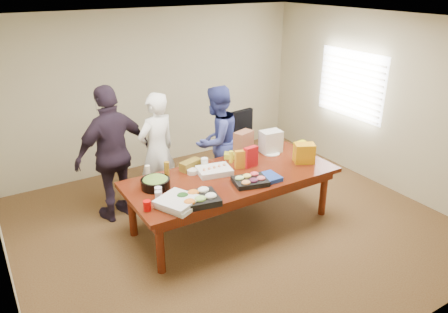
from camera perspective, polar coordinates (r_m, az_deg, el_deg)
floor at (r=6.00m, az=1.02°, el=-9.04°), size 5.50×5.00×0.02m
ceiling at (r=5.10m, az=1.25°, el=17.79°), size 5.50×5.00×0.02m
wall_back at (r=7.53m, az=-9.26°, el=8.76°), size 5.50×0.04×2.70m
wall_front at (r=3.74m, az=22.36°, el=-8.19°), size 5.50×0.04×2.70m
wall_right at (r=7.19m, az=20.08°, el=6.97°), size 0.04×5.00×2.70m
window_panel at (r=7.51m, az=16.57°, el=9.24°), size 0.03×1.40×1.10m
window_blinds at (r=7.48m, az=16.36°, el=9.22°), size 0.04×1.36×1.00m
conference_table at (r=5.80m, az=1.05°, el=-5.83°), size 2.80×1.20×0.75m
office_chair at (r=6.83m, az=3.16°, el=0.63°), size 0.66×0.66×1.15m
person_center at (r=6.20m, az=-8.92°, el=0.79°), size 0.71×0.57×1.71m
person_right at (r=6.49m, az=-0.96°, el=2.07°), size 1.00×0.89×1.70m
person_left at (r=5.95m, az=-14.58°, el=0.32°), size 1.19×0.72×1.90m
veggie_tray at (r=4.97m, az=-3.67°, el=-5.75°), size 0.56×0.48×0.08m
fruit_tray at (r=5.40m, az=3.52°, el=-3.32°), size 0.48×0.42×0.06m
sheet_cake at (r=5.66m, az=-1.32°, el=-1.90°), size 0.49×0.41×0.08m
salad_bowl at (r=5.35m, az=-9.14°, el=-3.58°), size 0.44×0.44×0.12m
chip_bag_blue at (r=5.50m, az=5.50°, el=-2.94°), size 0.38×0.29×0.06m
chip_bag_red at (r=5.83m, az=3.60°, el=-0.05°), size 0.21×0.10×0.29m
chip_bag_yellow at (r=6.14m, az=10.05°, el=0.78°), size 0.19×0.09×0.27m
chip_bag_orange at (r=5.79m, az=2.28°, el=-0.39°), size 0.18×0.11×0.25m
mayo_jar at (r=5.80m, az=-2.63°, el=-0.91°), size 0.12×0.12×0.15m
mustard_bottle at (r=5.97m, az=0.95°, el=-0.04°), size 0.07×0.07×0.17m
dressing_bottle at (r=5.59m, az=-7.66°, el=-1.73°), size 0.07×0.07×0.21m
ranch_bottle at (r=5.57m, az=-10.14°, el=-2.09°), size 0.07×0.07×0.19m
banana_bunch at (r=6.13m, az=1.11°, el=0.13°), size 0.26×0.24×0.08m
bread_loaf at (r=5.79m, az=-4.51°, el=-1.13°), size 0.33×0.22×0.12m
kraft_bag at (r=6.17m, az=2.62°, el=1.74°), size 0.32×0.24×0.37m
red_cup at (r=4.87m, az=-10.23°, el=-6.48°), size 0.10×0.10×0.12m
clear_cup_a at (r=5.13m, az=-8.76°, el=-4.71°), size 0.11×0.11×0.12m
clear_cup_b at (r=5.07m, az=-8.78°, el=-5.20°), size 0.08×0.08×0.11m
pizza_box_lower at (r=4.92m, az=-5.93°, el=-6.32°), size 0.55×0.55×0.05m
pizza_box_upper at (r=4.90m, az=-6.22°, el=-5.86°), size 0.56×0.56×0.05m
plate_a at (r=6.33m, az=6.33°, el=0.46°), size 0.32×0.32×0.01m
plate_b at (r=6.30m, az=2.72°, el=0.44°), size 0.26×0.26×0.01m
dip_bowl_a at (r=6.07m, az=3.65°, el=-0.28°), size 0.14×0.14×0.05m
dip_bowl_b at (r=5.67m, az=-4.25°, el=-2.02°), size 0.16×0.16×0.06m
grocery_bag_white at (r=6.34m, az=6.26°, el=2.02°), size 0.32×0.24×0.33m
grocery_bag_yellow at (r=6.06m, az=10.68°, el=0.44°), size 0.33×0.30×0.27m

